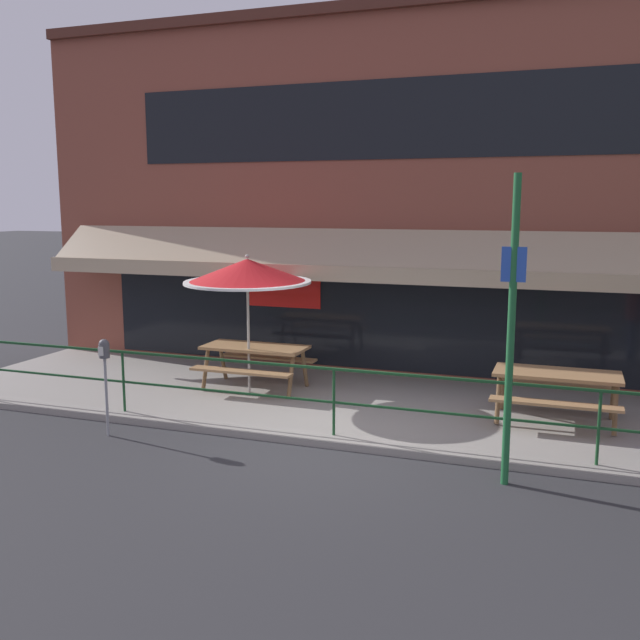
{
  "coord_description": "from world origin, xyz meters",
  "views": [
    {
      "loc": [
        3.04,
        -8.82,
        3.32
      ],
      "look_at": [
        -0.67,
        1.6,
        1.5
      ],
      "focal_mm": 40.0,
      "sensor_mm": 36.0,
      "label": 1
    }
  ],
  "objects_px": {
    "picnic_table_left": "(255,355)",
    "street_sign_pole": "(511,329)",
    "patio_umbrella_left": "(247,272)",
    "parking_meter_near": "(105,358)",
    "picnic_table_centre": "(557,383)"
  },
  "relations": [
    {
      "from": "picnic_table_left",
      "to": "parking_meter_near",
      "type": "height_order",
      "value": "parking_meter_near"
    },
    {
      "from": "parking_meter_near",
      "to": "picnic_table_left",
      "type": "bearing_deg",
      "value": 69.03
    },
    {
      "from": "parking_meter_near",
      "to": "street_sign_pole",
      "type": "xyz_separation_m",
      "value": [
        5.56,
        0.09,
        0.74
      ]
    },
    {
      "from": "street_sign_pole",
      "to": "parking_meter_near",
      "type": "bearing_deg",
      "value": -179.11
    },
    {
      "from": "picnic_table_left",
      "to": "street_sign_pole",
      "type": "distance_m",
      "value": 5.37
    },
    {
      "from": "picnic_table_centre",
      "to": "patio_umbrella_left",
      "type": "distance_m",
      "value": 5.21
    },
    {
      "from": "picnic_table_centre",
      "to": "parking_meter_near",
      "type": "relative_size",
      "value": 1.27
    },
    {
      "from": "street_sign_pole",
      "to": "patio_umbrella_left",
      "type": "bearing_deg",
      "value": 151.65
    },
    {
      "from": "parking_meter_near",
      "to": "picnic_table_centre",
      "type": "bearing_deg",
      "value": 22.37
    },
    {
      "from": "picnic_table_left",
      "to": "street_sign_pole",
      "type": "relative_size",
      "value": 0.49
    },
    {
      "from": "picnic_table_left",
      "to": "picnic_table_centre",
      "type": "height_order",
      "value": "same"
    },
    {
      "from": "picnic_table_centre",
      "to": "picnic_table_left",
      "type": "bearing_deg",
      "value": 176.86
    },
    {
      "from": "picnic_table_left",
      "to": "patio_umbrella_left",
      "type": "height_order",
      "value": "patio_umbrella_left"
    },
    {
      "from": "patio_umbrella_left",
      "to": "parking_meter_near",
      "type": "distance_m",
      "value": 2.92
    },
    {
      "from": "picnic_table_centre",
      "to": "patio_umbrella_left",
      "type": "relative_size",
      "value": 0.76
    }
  ]
}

